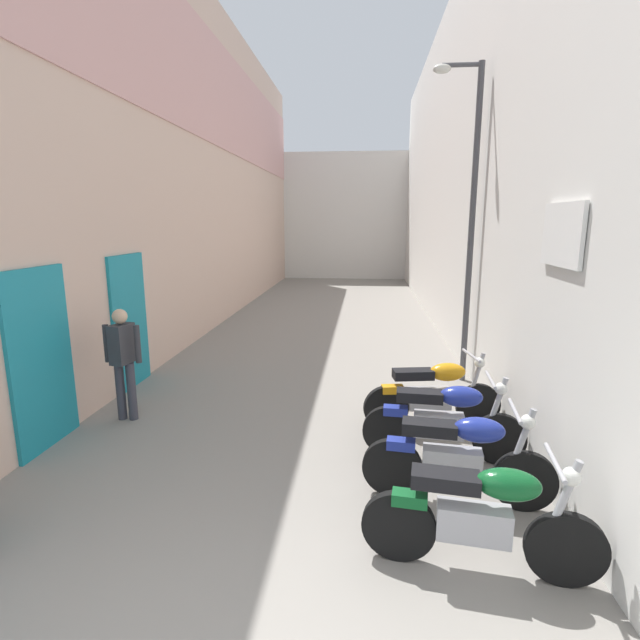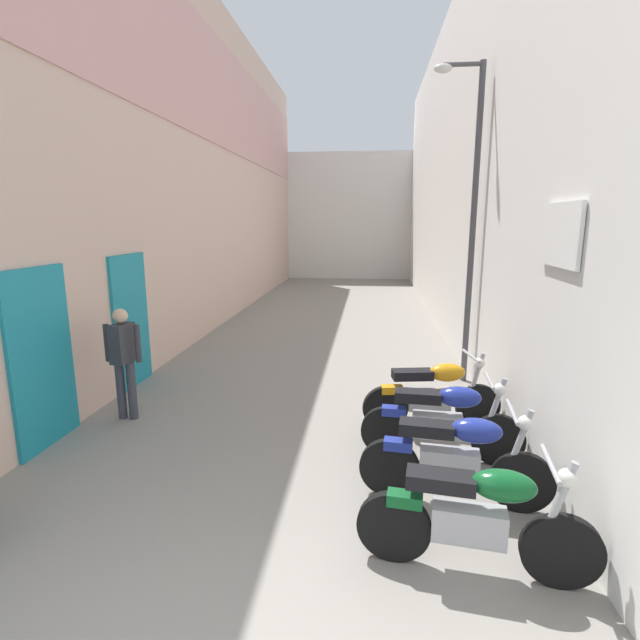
{
  "view_description": "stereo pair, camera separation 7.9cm",
  "coord_description": "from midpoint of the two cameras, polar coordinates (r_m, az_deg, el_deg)",
  "views": [
    {
      "loc": [
        0.99,
        -1.78,
        2.73
      ],
      "look_at": [
        0.34,
        5.18,
        1.28
      ],
      "focal_mm": 26.9,
      "sensor_mm": 36.0,
      "label": 1
    },
    {
      "loc": [
        1.07,
        -1.77,
        2.73
      ],
      "look_at": [
        0.34,
        5.18,
        1.28
      ],
      "focal_mm": 26.9,
      "sensor_mm": 36.0,
      "label": 2
    }
  ],
  "objects": [
    {
      "name": "pedestrian_mid_alley",
      "position": [
        7.11,
        -22.05,
        -3.93
      ],
      "size": [
        0.52,
        0.37,
        1.57
      ],
      "color": "#383842",
      "rests_on": "ground"
    },
    {
      "name": "ground_plane",
      "position": [
        10.76,
        0.32,
        -2.95
      ],
      "size": [
        37.17,
        37.17,
        0.0
      ],
      "primitive_type": "plane",
      "color": "gray"
    },
    {
      "name": "motorcycle_second",
      "position": [
        5.0,
        16.32,
        -15.27
      ],
      "size": [
        1.85,
        0.58,
        1.04
      ],
      "color": "black",
      "rests_on": "ground"
    },
    {
      "name": "building_right",
      "position": [
        12.58,
        16.03,
        16.88
      ],
      "size": [
        0.45,
        21.17,
        7.91
      ],
      "color": "silver",
      "rests_on": "ground"
    },
    {
      "name": "building_left",
      "position": [
        13.06,
        -12.93,
        17.74
      ],
      "size": [
        0.45,
        21.17,
        8.24
      ],
      "color": "beige",
      "rests_on": "ground"
    },
    {
      "name": "motorcycle_third",
      "position": [
        5.78,
        14.78,
        -11.35
      ],
      "size": [
        1.85,
        0.58,
        1.04
      ],
      "color": "black",
      "rests_on": "ground"
    },
    {
      "name": "building_far_end",
      "position": [
        23.97,
        3.63,
        12.17
      ],
      "size": [
        8.74,
        2.0,
        5.84
      ],
      "primitive_type": "cube",
      "color": "silver",
      "rests_on": "ground"
    },
    {
      "name": "street_lamp",
      "position": [
        8.35,
        17.57,
        12.87
      ],
      "size": [
        0.79,
        0.18,
        5.14
      ],
      "color": "#47474C",
      "rests_on": "ground"
    },
    {
      "name": "motorcycle_nearest",
      "position": [
        4.18,
        18.76,
        -21.18
      ],
      "size": [
        1.84,
        0.58,
        1.04
      ],
      "color": "black",
      "rests_on": "ground"
    },
    {
      "name": "motorcycle_fourth",
      "position": [
        6.58,
        13.67,
        -8.43
      ],
      "size": [
        1.84,
        0.58,
        1.04
      ],
      "color": "black",
      "rests_on": "ground"
    }
  ]
}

